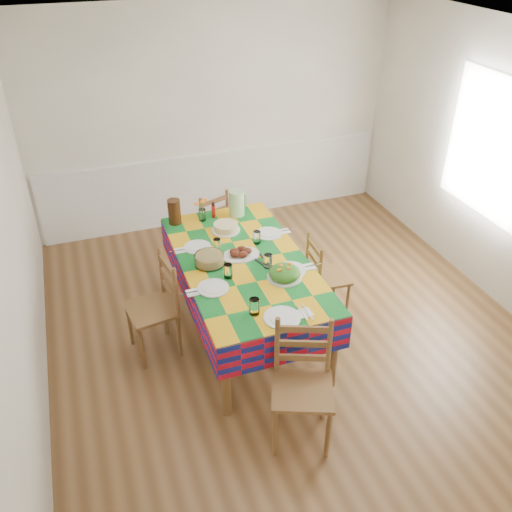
{
  "coord_description": "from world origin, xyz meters",
  "views": [
    {
      "loc": [
        -1.66,
        -3.73,
        3.5
      ],
      "look_at": [
        -0.3,
        0.1,
        0.88
      ],
      "focal_mm": 38.0,
      "sensor_mm": 36.0,
      "label": 1
    }
  ],
  "objects_px": {
    "meat_platter": "(240,253)",
    "tea_pitcher": "(174,212)",
    "dining_table": "(244,269)",
    "chair_far": "(209,227)",
    "chair_left": "(156,308)",
    "chair_right": "(324,277)",
    "chair_near": "(302,385)",
    "green_pitcher": "(237,203)"
  },
  "relations": [
    {
      "from": "chair_near",
      "to": "chair_right",
      "type": "distance_m",
      "value": 1.55
    },
    {
      "from": "green_pitcher",
      "to": "chair_near",
      "type": "height_order",
      "value": "green_pitcher"
    },
    {
      "from": "dining_table",
      "to": "chair_near",
      "type": "xyz_separation_m",
      "value": [
        0.02,
        -1.31,
        -0.22
      ]
    },
    {
      "from": "chair_right",
      "to": "dining_table",
      "type": "bearing_deg",
      "value": 93.3
    },
    {
      "from": "tea_pitcher",
      "to": "chair_far",
      "type": "relative_size",
      "value": 0.28
    },
    {
      "from": "tea_pitcher",
      "to": "chair_far",
      "type": "distance_m",
      "value": 0.78
    },
    {
      "from": "dining_table",
      "to": "meat_platter",
      "type": "relative_size",
      "value": 5.83
    },
    {
      "from": "chair_near",
      "to": "dining_table",
      "type": "bearing_deg",
      "value": 112.49
    },
    {
      "from": "meat_platter",
      "to": "dining_table",
      "type": "bearing_deg",
      "value": -87.02
    },
    {
      "from": "tea_pitcher",
      "to": "chair_far",
      "type": "xyz_separation_m",
      "value": [
        0.45,
        0.42,
        -0.49
      ]
    },
    {
      "from": "dining_table",
      "to": "chair_near",
      "type": "relative_size",
      "value": 2.04
    },
    {
      "from": "dining_table",
      "to": "chair_far",
      "type": "xyz_separation_m",
      "value": [
        0.01,
        1.32,
        -0.27
      ]
    },
    {
      "from": "tea_pitcher",
      "to": "chair_right",
      "type": "bearing_deg",
      "value": -35.13
    },
    {
      "from": "dining_table",
      "to": "chair_left",
      "type": "bearing_deg",
      "value": 179.55
    },
    {
      "from": "chair_right",
      "to": "tea_pitcher",
      "type": "bearing_deg",
      "value": 58.02
    },
    {
      "from": "chair_right",
      "to": "chair_left",
      "type": "bearing_deg",
      "value": 93.0
    },
    {
      "from": "green_pitcher",
      "to": "chair_near",
      "type": "relative_size",
      "value": 0.26
    },
    {
      "from": "tea_pitcher",
      "to": "chair_near",
      "type": "bearing_deg",
      "value": -78.44
    },
    {
      "from": "green_pitcher",
      "to": "chair_far",
      "type": "xyz_separation_m",
      "value": [
        -0.2,
        0.46,
        -0.49
      ]
    },
    {
      "from": "chair_near",
      "to": "chair_right",
      "type": "relative_size",
      "value": 1.17
    },
    {
      "from": "tea_pitcher",
      "to": "chair_near",
      "type": "relative_size",
      "value": 0.25
    },
    {
      "from": "chair_left",
      "to": "chair_right",
      "type": "xyz_separation_m",
      "value": [
        1.67,
        -0.0,
        -0.05
      ]
    },
    {
      "from": "meat_platter",
      "to": "chair_left",
      "type": "bearing_deg",
      "value": -174.52
    },
    {
      "from": "meat_platter",
      "to": "tea_pitcher",
      "type": "relative_size",
      "value": 1.38
    },
    {
      "from": "tea_pitcher",
      "to": "chair_left",
      "type": "xyz_separation_m",
      "value": [
        -0.4,
        -0.89,
        -0.46
      ]
    },
    {
      "from": "meat_platter",
      "to": "chair_right",
      "type": "xyz_separation_m",
      "value": [
        0.84,
        -0.08,
        -0.41
      ]
    },
    {
      "from": "tea_pitcher",
      "to": "chair_left",
      "type": "bearing_deg",
      "value": -114.04
    },
    {
      "from": "dining_table",
      "to": "chair_near",
      "type": "bearing_deg",
      "value": -89.24
    },
    {
      "from": "green_pitcher",
      "to": "chair_far",
      "type": "height_order",
      "value": "green_pitcher"
    },
    {
      "from": "chair_near",
      "to": "chair_far",
      "type": "distance_m",
      "value": 2.63
    },
    {
      "from": "meat_platter",
      "to": "chair_far",
      "type": "distance_m",
      "value": 1.29
    },
    {
      "from": "chair_right",
      "to": "chair_near",
      "type": "bearing_deg",
      "value": 151.26
    },
    {
      "from": "dining_table",
      "to": "chair_right",
      "type": "xyz_separation_m",
      "value": [
        0.83,
        0.0,
        -0.29
      ]
    },
    {
      "from": "green_pitcher",
      "to": "chair_right",
      "type": "relative_size",
      "value": 0.31
    },
    {
      "from": "dining_table",
      "to": "chair_far",
      "type": "distance_m",
      "value": 1.34
    },
    {
      "from": "meat_platter",
      "to": "chair_left",
      "type": "relative_size",
      "value": 0.37
    },
    {
      "from": "meat_platter",
      "to": "chair_far",
      "type": "height_order",
      "value": "chair_far"
    },
    {
      "from": "dining_table",
      "to": "chair_far",
      "type": "height_order",
      "value": "chair_far"
    },
    {
      "from": "chair_near",
      "to": "meat_platter",
      "type": "bearing_deg",
      "value": 112.63
    },
    {
      "from": "green_pitcher",
      "to": "chair_far",
      "type": "relative_size",
      "value": 0.29
    },
    {
      "from": "dining_table",
      "to": "chair_right",
      "type": "height_order",
      "value": "chair_right"
    },
    {
      "from": "meat_platter",
      "to": "chair_near",
      "type": "distance_m",
      "value": 1.44
    }
  ]
}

